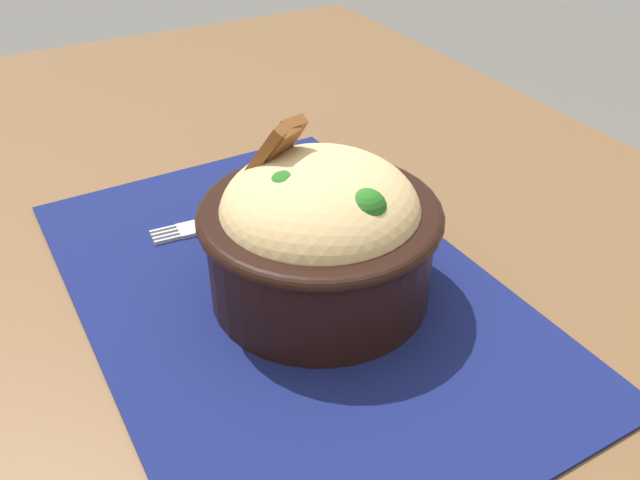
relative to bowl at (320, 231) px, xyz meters
The scene contains 4 objects.
table 0.13m from the bowl, 29.88° to the left, with size 1.36×0.91×0.75m.
placemat 0.06m from the bowl, 51.28° to the left, with size 0.47×0.31×0.00m, color #11194C.
bowl is the anchor object (origin of this frame).
fork 0.15m from the bowl, 16.51° to the left, with size 0.02×0.13×0.00m.
Camera 1 is at (-0.40, 0.18, 1.10)m, focal length 37.84 mm.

